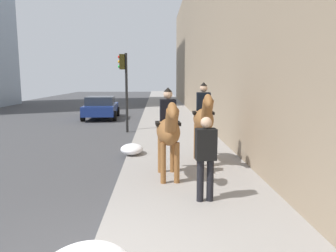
% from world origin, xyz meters
% --- Properties ---
extents(mounted_horse_near, '(2.15, 0.65, 2.23)m').
position_xyz_m(mounted_horse_near, '(3.85, -1.24, 1.33)').
color(mounted_horse_near, brown).
rests_on(mounted_horse_near, sidewalk_slab).
extents(mounted_horse_far, '(2.15, 0.61, 2.33)m').
position_xyz_m(mounted_horse_far, '(5.26, -2.31, 1.43)').
color(mounted_horse_far, brown).
rests_on(mounted_horse_far, sidewalk_slab).
extents(pedestrian_greeting, '(0.29, 0.42, 1.70)m').
position_xyz_m(pedestrian_greeting, '(2.34, -1.92, 1.10)').
color(pedestrian_greeting, black).
rests_on(pedestrian_greeting, sidewalk_slab).
extents(car_near_lane, '(4.21, 2.26, 1.44)m').
position_xyz_m(car_near_lane, '(16.81, 2.59, 0.75)').
color(car_near_lane, navy).
rests_on(car_near_lane, ground).
extents(traffic_light_near_curb, '(0.20, 0.44, 3.73)m').
position_xyz_m(traffic_light_near_curb, '(11.47, 0.54, 2.51)').
color(traffic_light_near_curb, black).
rests_on(traffic_light_near_curb, ground).
extents(snow_pile_far, '(0.95, 0.73, 0.33)m').
position_xyz_m(snow_pile_far, '(6.45, -0.15, 0.28)').
color(snow_pile_far, white).
rests_on(snow_pile_far, sidewalk_slab).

